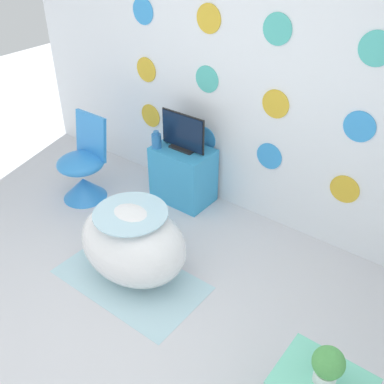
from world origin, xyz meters
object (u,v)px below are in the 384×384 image
Objects in this scene: chair at (83,174)px; potted_plant_left at (328,365)px; tv at (183,134)px; vase at (156,140)px; bathtub at (133,243)px.

potted_plant_left is at bearing -16.20° from chair.
tv is 2.42m from potted_plant_left.
chair is 0.80m from vase.
bathtub is 1.88× the size of tv.
chair is at bearing -142.55° from vase.
chair reaches higher than bathtub.
tv is at bearing 145.59° from potted_plant_left.
chair is at bearing -144.68° from tv.
chair is at bearing 156.82° from bathtub.
vase is (-0.21, -0.12, -0.09)m from tv.
bathtub is 5.41× the size of vase.
tv is 0.26m from vase.
vase is at bearing -150.91° from tv.
vase is 0.72× the size of potted_plant_left.
potted_plant_left is at bearing -29.43° from vase.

